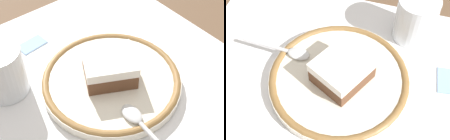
# 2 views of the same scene
# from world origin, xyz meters

# --- Properties ---
(ground_plane) EXTENTS (2.40, 2.40, 0.00)m
(ground_plane) POSITION_xyz_m (0.00, 0.00, 0.00)
(ground_plane) COLOR brown
(placemat) EXTENTS (0.52, 0.43, 0.00)m
(placemat) POSITION_xyz_m (0.00, 0.00, 0.00)
(placemat) COLOR white
(placemat) RESTS_ON ground_plane
(plate) EXTENTS (0.23, 0.23, 0.02)m
(plate) POSITION_xyz_m (-0.00, 0.01, 0.01)
(plate) COLOR silver
(plate) RESTS_ON placemat
(cake_slice) EXTENTS (0.10, 0.10, 0.04)m
(cake_slice) POSITION_xyz_m (0.01, 0.01, 0.04)
(cake_slice) COLOR brown
(cake_slice) RESTS_ON plate
(spoon) EXTENTS (0.13, 0.03, 0.01)m
(spoon) POSITION_xyz_m (-0.10, 0.04, 0.02)
(spoon) COLOR silver
(spoon) RESTS_ON plate
(cup) EXTENTS (0.07, 0.07, 0.08)m
(cup) POSITION_xyz_m (0.10, 0.15, 0.04)
(cup) COLOR silver
(cup) RESTS_ON placemat
(sugar_packet) EXTENTS (0.04, 0.05, 0.01)m
(sugar_packet) POSITION_xyz_m (0.17, 0.07, 0.00)
(sugar_packet) COLOR #8CB2E0
(sugar_packet) RESTS_ON placemat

